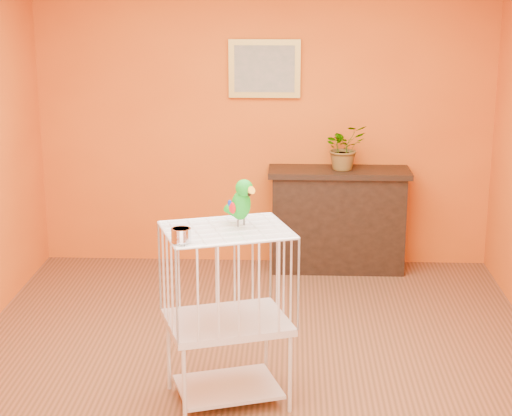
{
  "coord_description": "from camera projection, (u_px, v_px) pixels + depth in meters",
  "views": [
    {
      "loc": [
        0.24,
        -5.2,
        2.51
      ],
      "look_at": [
        0.04,
        -0.38,
        1.21
      ],
      "focal_mm": 60.0,
      "sensor_mm": 36.0,
      "label": 1
    }
  ],
  "objects": [
    {
      "name": "birdcage",
      "position": [
        227.0,
        314.0,
        5.11
      ],
      "size": [
        0.84,
        0.74,
        1.09
      ],
      "rotation": [
        0.0,
        0.0,
        0.32
      ],
      "color": "beige",
      "rests_on": "ground"
    },
    {
      "name": "room_shell",
      "position": [
        253.0,
        133.0,
        5.26
      ],
      "size": [
        4.5,
        4.5,
        4.5
      ],
      "color": "orange",
      "rests_on": "ground"
    },
    {
      "name": "feed_cup",
      "position": [
        181.0,
        235.0,
        4.7
      ],
      "size": [
        0.11,
        0.11,
        0.08
      ],
      "primitive_type": "cylinder",
      "color": "silver",
      "rests_on": "birdcage"
    },
    {
      "name": "potted_plant",
      "position": [
        344.0,
        153.0,
        7.31
      ],
      "size": [
        0.49,
        0.51,
        0.31
      ],
      "primitive_type": "imported",
      "rotation": [
        0.0,
        0.0,
        0.44
      ],
      "color": "#26722D",
      "rests_on": "console_cabinet"
    },
    {
      "name": "ground",
      "position": [
        253.0,
        368.0,
        5.68
      ],
      "size": [
        4.5,
        4.5,
        0.0
      ],
      "primitive_type": "plane",
      "color": "brown",
      "rests_on": "ground"
    },
    {
      "name": "parrot",
      "position": [
        241.0,
        202.0,
        5.0
      ],
      "size": [
        0.21,
        0.23,
        0.29
      ],
      "rotation": [
        0.0,
        0.0,
        0.72
      ],
      "color": "#59544C",
      "rests_on": "birdcage"
    },
    {
      "name": "framed_picture",
      "position": [
        265.0,
        69.0,
        7.36
      ],
      "size": [
        0.62,
        0.04,
        0.5
      ],
      "color": "gold",
      "rests_on": "room_shell"
    },
    {
      "name": "console_cabinet",
      "position": [
        338.0,
        220.0,
        7.5
      ],
      "size": [
        1.22,
        0.44,
        0.91
      ],
      "color": "black",
      "rests_on": "ground"
    }
  ]
}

